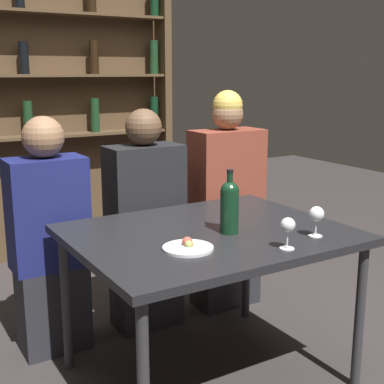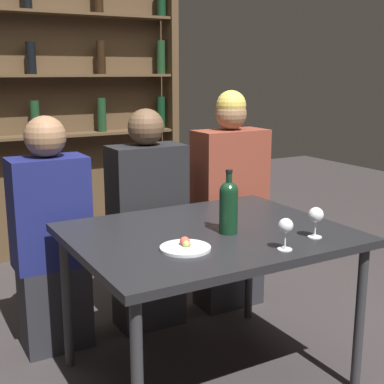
{
  "view_description": "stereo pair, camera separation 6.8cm",
  "coord_description": "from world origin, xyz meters",
  "views": [
    {
      "loc": [
        -1.25,
        -1.92,
        1.42
      ],
      "look_at": [
        0.0,
        0.14,
        0.87
      ],
      "focal_mm": 50.0,
      "sensor_mm": 36.0,
      "label": 1
    },
    {
      "loc": [
        -1.19,
        -1.95,
        1.42
      ],
      "look_at": [
        0.0,
        0.14,
        0.87
      ],
      "focal_mm": 50.0,
      "sensor_mm": 36.0,
      "label": 2
    }
  ],
  "objects": [
    {
      "name": "wine_glass_1",
      "position": [
        0.13,
        -0.37,
        0.81
      ],
      "size": [
        0.06,
        0.06,
        0.13
      ],
      "color": "silver",
      "rests_on": "dining_table"
    },
    {
      "name": "seated_person_center",
      "position": [
        0.0,
        0.64,
        0.57
      ],
      "size": [
        0.41,
        0.22,
        1.23
      ],
      "color": "#26262B",
      "rests_on": "ground_plane"
    },
    {
      "name": "wine_bottle",
      "position": [
        0.06,
        -0.07,
        0.85
      ],
      "size": [
        0.08,
        0.08,
        0.28
      ],
      "color": "black",
      "rests_on": "dining_table"
    },
    {
      "name": "seated_person_left",
      "position": [
        -0.54,
        0.64,
        0.57
      ],
      "size": [
        0.38,
        0.22,
        1.21
      ],
      "color": "#26262B",
      "rests_on": "ground_plane"
    },
    {
      "name": "seated_person_right",
      "position": [
        0.54,
        0.64,
        0.62
      ],
      "size": [
        0.43,
        0.22,
        1.31
      ],
      "color": "#26262B",
      "rests_on": "ground_plane"
    },
    {
      "name": "food_plate_0",
      "position": [
        -0.21,
        -0.17,
        0.73
      ],
      "size": [
        0.21,
        0.21,
        0.05
      ],
      "color": "silver",
      "rests_on": "dining_table"
    },
    {
      "name": "dining_table",
      "position": [
        0.0,
        0.0,
        0.66
      ],
      "size": [
        1.19,
        0.96,
        0.72
      ],
      "color": "black",
      "rests_on": "ground_plane"
    },
    {
      "name": "wine_glass_0",
      "position": [
        0.35,
        -0.31,
        0.82
      ],
      "size": [
        0.07,
        0.07,
        0.13
      ],
      "color": "silver",
      "rests_on": "dining_table"
    },
    {
      "name": "ground_plane",
      "position": [
        0.0,
        0.0,
        0.0
      ],
      "size": [
        10.0,
        10.0,
        0.0
      ],
      "primitive_type": "plane",
      "color": "#332D2D"
    },
    {
      "name": "wine_rack_wall",
      "position": [
        0.0,
        2.05,
        1.08
      ],
      "size": [
        1.76,
        0.21,
        2.09
      ],
      "color": "#4C3823",
      "rests_on": "ground_plane"
    }
  ]
}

